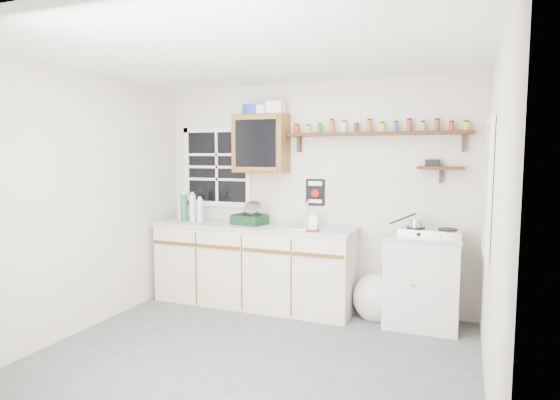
{
  "coord_description": "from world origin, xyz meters",
  "views": [
    {
      "loc": [
        1.62,
        -3.41,
        1.72
      ],
      "look_at": [
        0.04,
        0.55,
        1.29
      ],
      "focal_mm": 30.0,
      "sensor_mm": 36.0,
      "label": 1
    }
  ],
  "objects_px": {
    "right_cabinet": "(422,281)",
    "spice_shelf": "(376,133)",
    "dish_rack": "(251,217)",
    "hotplate": "(431,232)",
    "main_cabinet": "(254,264)",
    "upper_cabinet": "(261,144)"
  },
  "relations": [
    {
      "from": "right_cabinet",
      "to": "spice_shelf",
      "type": "xyz_separation_m",
      "value": [
        -0.53,
        0.19,
        1.48
      ]
    },
    {
      "from": "dish_rack",
      "to": "hotplate",
      "type": "height_order",
      "value": "dish_rack"
    },
    {
      "from": "spice_shelf",
      "to": "dish_rack",
      "type": "xyz_separation_m",
      "value": [
        -1.34,
        -0.22,
        -0.93
      ]
    },
    {
      "from": "right_cabinet",
      "to": "spice_shelf",
      "type": "bearing_deg",
      "value": 160.36
    },
    {
      "from": "main_cabinet",
      "to": "dish_rack",
      "type": "bearing_deg",
      "value": -162.72
    },
    {
      "from": "spice_shelf",
      "to": "hotplate",
      "type": "distance_m",
      "value": 1.17
    },
    {
      "from": "right_cabinet",
      "to": "upper_cabinet",
      "type": "distance_m",
      "value": 2.26
    },
    {
      "from": "main_cabinet",
      "to": "right_cabinet",
      "type": "bearing_deg",
      "value": 0.79
    },
    {
      "from": "spice_shelf",
      "to": "dish_rack",
      "type": "bearing_deg",
      "value": -170.59
    },
    {
      "from": "hotplate",
      "to": "upper_cabinet",
      "type": "bearing_deg",
      "value": -178.68
    },
    {
      "from": "right_cabinet",
      "to": "hotplate",
      "type": "distance_m",
      "value": 0.5
    },
    {
      "from": "main_cabinet",
      "to": "upper_cabinet",
      "type": "height_order",
      "value": "upper_cabinet"
    },
    {
      "from": "upper_cabinet",
      "to": "spice_shelf",
      "type": "height_order",
      "value": "upper_cabinet"
    },
    {
      "from": "upper_cabinet",
      "to": "dish_rack",
      "type": "xyz_separation_m",
      "value": [
        -0.06,
        -0.15,
        -0.82
      ]
    },
    {
      "from": "main_cabinet",
      "to": "upper_cabinet",
      "type": "bearing_deg",
      "value": 76.32
    },
    {
      "from": "right_cabinet",
      "to": "hotplate",
      "type": "height_order",
      "value": "hotplate"
    },
    {
      "from": "upper_cabinet",
      "to": "hotplate",
      "type": "bearing_deg",
      "value": -4.22
    },
    {
      "from": "main_cabinet",
      "to": "right_cabinet",
      "type": "distance_m",
      "value": 1.84
    },
    {
      "from": "main_cabinet",
      "to": "dish_rack",
      "type": "relative_size",
      "value": 5.75
    },
    {
      "from": "right_cabinet",
      "to": "dish_rack",
      "type": "bearing_deg",
      "value": -178.94
    },
    {
      "from": "main_cabinet",
      "to": "right_cabinet",
      "type": "height_order",
      "value": "main_cabinet"
    },
    {
      "from": "upper_cabinet",
      "to": "spice_shelf",
      "type": "relative_size",
      "value": 0.34
    }
  ]
}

